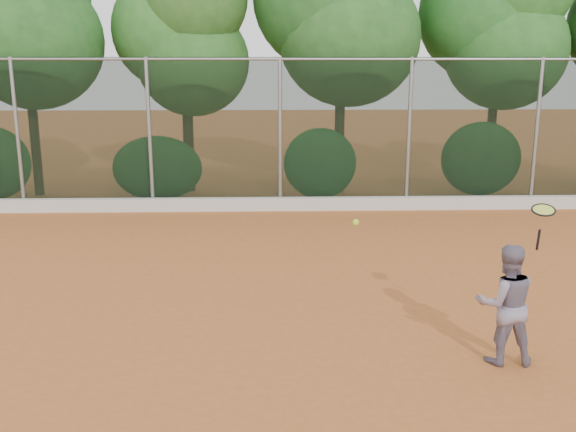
{
  "coord_description": "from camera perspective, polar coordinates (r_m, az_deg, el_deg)",
  "views": [
    {
      "loc": [
        -0.27,
        -7.84,
        3.36
      ],
      "look_at": [
        0.0,
        1.0,
        1.25
      ],
      "focal_mm": 40.0,
      "sensor_mm": 36.0,
      "label": 1
    }
  ],
  "objects": [
    {
      "name": "ground",
      "position": [
        8.54,
        0.21,
        -9.77
      ],
      "size": [
        80.0,
        80.0,
        0.0
      ],
      "primitive_type": "plane",
      "color": "#A85B27",
      "rests_on": "ground"
    },
    {
      "name": "concrete_curb",
      "position": [
        15.01,
        -0.68,
        1.08
      ],
      "size": [
        24.0,
        0.2,
        0.3
      ],
      "primitive_type": "cube",
      "color": "beige",
      "rests_on": "ground"
    },
    {
      "name": "tennis_player",
      "position": [
        7.74,
        18.78,
        -7.42
      ],
      "size": [
        0.71,
        0.57,
        1.41
      ],
      "primitive_type": "imported",
      "rotation": [
        0.0,
        0.0,
        3.09
      ],
      "color": "slate",
      "rests_on": "ground"
    },
    {
      "name": "chainlink_fence",
      "position": [
        14.92,
        -0.71,
        7.65
      ],
      "size": [
        24.09,
        0.09,
        3.5
      ],
      "color": "black",
      "rests_on": "ground"
    },
    {
      "name": "foliage_backdrop",
      "position": [
        16.85,
        -2.81,
        16.96
      ],
      "size": [
        23.7,
        3.63,
        7.55
      ],
      "color": "#472F1B",
      "rests_on": "ground"
    },
    {
      "name": "tennis_racket",
      "position": [
        7.45,
        21.71,
        0.21
      ],
      "size": [
        0.32,
        0.31,
        0.53
      ],
      "color": "black",
      "rests_on": "ground"
    },
    {
      "name": "tennis_ball_in_flight",
      "position": [
        6.9,
        6.05,
        -0.58
      ],
      "size": [
        0.07,
        0.07,
        0.07
      ],
      "color": "#B7DC32",
      "rests_on": "ground"
    }
  ]
}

